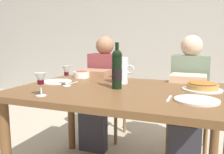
% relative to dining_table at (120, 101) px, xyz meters
% --- Properties ---
extents(back_wall, '(8.00, 0.10, 2.80)m').
position_rel_dining_table_xyz_m(back_wall, '(0.00, 2.54, 0.73)').
color(back_wall, '#B2ADA3').
rests_on(back_wall, ground).
extents(dining_table, '(1.50, 1.00, 0.76)m').
position_rel_dining_table_xyz_m(dining_table, '(0.00, 0.00, 0.00)').
color(dining_table, brown).
rests_on(dining_table, ground).
extents(wine_bottle, '(0.07, 0.07, 0.33)m').
position_rel_dining_table_xyz_m(wine_bottle, '(-0.02, -0.01, 0.23)').
color(wine_bottle, black).
rests_on(wine_bottle, dining_table).
extents(water_pitcher, '(0.16, 0.11, 0.21)m').
position_rel_dining_table_xyz_m(water_pitcher, '(-0.06, 0.21, 0.19)').
color(water_pitcher, silver).
rests_on(water_pitcher, dining_table).
extents(baked_tart, '(0.27, 0.27, 0.06)m').
position_rel_dining_table_xyz_m(baked_tart, '(0.55, 0.15, 0.12)').
color(baked_tart, silver).
rests_on(baked_tart, dining_table).
extents(salad_bowl, '(0.15, 0.15, 0.07)m').
position_rel_dining_table_xyz_m(salad_bowl, '(-0.51, 0.37, 0.13)').
color(salad_bowl, white).
rests_on(salad_bowl, dining_table).
extents(wine_glass_left_diner, '(0.06, 0.06, 0.15)m').
position_rel_dining_table_xyz_m(wine_glass_left_diner, '(-0.41, -0.05, 0.20)').
color(wine_glass_left_diner, silver).
rests_on(wine_glass_left_diner, dining_table).
extents(wine_glass_right_diner, '(0.07, 0.07, 0.14)m').
position_rel_dining_table_xyz_m(wine_glass_right_diner, '(-0.38, -0.39, 0.19)').
color(wine_glass_right_diner, silver).
rests_on(wine_glass_right_diner, dining_table).
extents(dinner_plate_left_setting, '(0.25, 0.25, 0.01)m').
position_rel_dining_table_xyz_m(dinner_plate_left_setting, '(0.51, -0.18, 0.10)').
color(dinner_plate_left_setting, silver).
rests_on(dinner_plate_left_setting, dining_table).
extents(dinner_plate_right_setting, '(0.25, 0.25, 0.01)m').
position_rel_dining_table_xyz_m(dinner_plate_right_setting, '(-0.58, 0.06, 0.10)').
color(dinner_plate_right_setting, white).
rests_on(dinner_plate_right_setting, dining_table).
extents(fork_left_setting, '(0.02, 0.16, 0.00)m').
position_rel_dining_table_xyz_m(fork_left_setting, '(0.36, -0.18, 0.09)').
color(fork_left_setting, silver).
rests_on(fork_left_setting, dining_table).
extents(knife_right_setting, '(0.02, 0.18, 0.00)m').
position_rel_dining_table_xyz_m(knife_right_setting, '(-0.43, 0.06, 0.09)').
color(knife_right_setting, silver).
rests_on(knife_right_setting, dining_table).
extents(spoon_right_setting, '(0.03, 0.16, 0.00)m').
position_rel_dining_table_xyz_m(spoon_right_setting, '(-0.70, 0.06, 0.09)').
color(spoon_right_setting, silver).
rests_on(spoon_right_setting, dining_table).
extents(chair_left, '(0.41, 0.41, 0.87)m').
position_rel_dining_table_xyz_m(chair_left, '(-0.45, 0.92, -0.17)').
color(chair_left, olive).
rests_on(chair_left, ground).
extents(diner_left, '(0.34, 0.51, 1.16)m').
position_rel_dining_table_xyz_m(diner_left, '(-0.45, 0.68, -0.05)').
color(diner_left, '#8E3D42').
rests_on(diner_left, ground).
extents(chair_right, '(0.41, 0.41, 0.87)m').
position_rel_dining_table_xyz_m(chair_right, '(0.45, 0.89, -0.17)').
color(chair_right, olive).
rests_on(chair_right, ground).
extents(diner_right, '(0.35, 0.51, 1.16)m').
position_rel_dining_table_xyz_m(diner_right, '(0.45, 0.65, -0.05)').
color(diner_right, gray).
rests_on(diner_right, ground).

